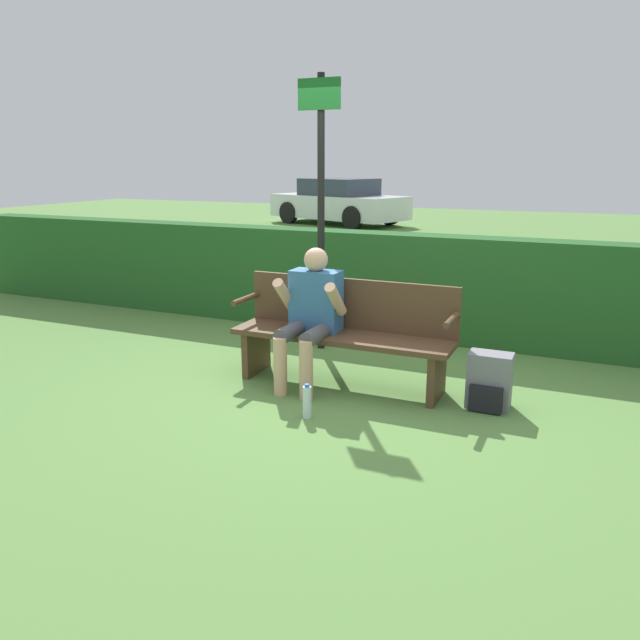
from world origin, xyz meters
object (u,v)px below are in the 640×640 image
Objects in this scene: backpack at (489,382)px; signpost at (321,196)px; parked_car at (339,202)px; person_seated at (311,311)px; park_bench at (344,331)px; water_bottle at (307,402)px.

backpack is 0.16× the size of signpost.
signpost reaches higher than backpack.
person_seated is at bearing -49.52° from parked_car.
parked_car is at bearing 112.42° from park_bench.
signpost is (-0.62, 1.66, 1.40)m from water_bottle.
park_bench is 4.35× the size of backpack.
parked_car reaches higher than water_bottle.
parked_car reaches higher than park_bench.
backpack reaches higher than water_bottle.
parked_car is (-6.43, 12.68, 0.44)m from backpack.
signpost is (-1.81, 0.91, 1.32)m from backpack.
parked_car reaches higher than person_seated.
parked_car reaches higher than backpack.
backpack is 1.41m from water_bottle.
water_bottle is (0.03, -0.81, -0.33)m from park_bench.
parked_car is at bearing 111.40° from signpost.
water_bottle is at bearing -147.72° from backpack.
backpack is at bearing 32.28° from water_bottle.
signpost is at bearing 124.96° from park_bench.
signpost reaches higher than water_bottle.
person_seated is at bearing -177.30° from backpack.
signpost is at bearing 153.47° from backpack.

